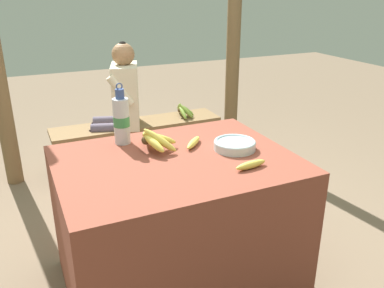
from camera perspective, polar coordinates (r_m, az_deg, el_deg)
name	(u,v)px	position (r m, az deg, el deg)	size (l,w,h in m)	color
ground_plane	(178,281)	(2.34, -2.03, -18.61)	(12.00, 12.00, 0.00)	#75604C
market_counter	(177,224)	(2.12, -2.17, -11.10)	(1.13, 0.86, 0.73)	brown
banana_bunch_ripe	(154,139)	(2.03, -5.39, 0.76)	(0.19, 0.29, 0.13)	#4C381E
serving_bowl	(235,145)	(2.06, 6.01, -0.08)	(0.21, 0.21, 0.05)	silver
water_bottle	(121,120)	(2.13, -9.87, 3.37)	(0.08, 0.08, 0.32)	silver
loose_banana_front	(251,165)	(1.86, 8.25, -2.90)	(0.17, 0.05, 0.03)	#E0C64C
loose_banana_side	(194,143)	(2.10, 0.21, 0.19)	(0.14, 0.15, 0.03)	#E0C64C
wooden_bench	(138,131)	(3.47, -7.62, 1.85)	(1.42, 0.32, 0.42)	brown
seated_vendor	(120,101)	(3.33, -10.04, 5.97)	(0.46, 0.43, 1.10)	#564C60
banana_bunch_green	(183,110)	(3.56, -1.22, 4.83)	(0.15, 0.28, 0.13)	#4C381E
support_post_far	(234,28)	(3.85, 5.90, 15.86)	(0.13, 0.13, 2.26)	brown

